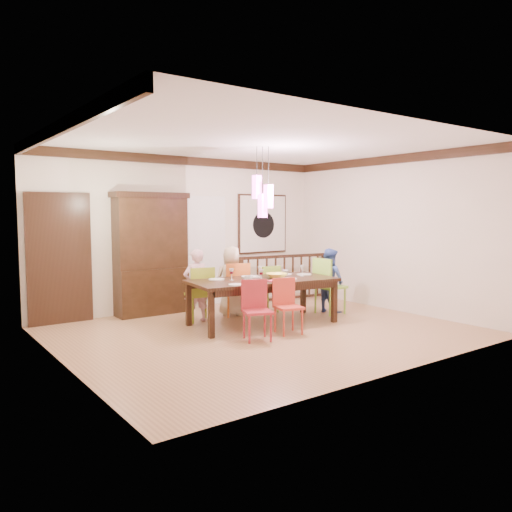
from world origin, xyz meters
TOP-DOWN VIEW (x-y plane):
  - floor at (0.00, 0.00)m, footprint 6.00×6.00m
  - ceiling at (0.00, 0.00)m, footprint 6.00×6.00m
  - wall_back at (0.00, 2.50)m, footprint 6.00×0.00m
  - wall_left at (-3.00, 0.00)m, footprint 0.00×5.00m
  - wall_right at (3.00, 0.00)m, footprint 0.00×5.00m
  - crown_molding at (0.00, 0.00)m, footprint 6.00×5.00m
  - panel_door at (-2.40, 2.45)m, footprint 1.04×0.07m
  - white_doorway at (0.35, 2.46)m, footprint 0.97×0.05m
  - painting at (1.80, 2.46)m, footprint 1.25×0.06m
  - pendant_cluster at (0.29, 0.44)m, footprint 0.27×0.21m
  - dining_table at (0.29, 0.44)m, footprint 2.52×1.40m
  - chair_far_left at (-0.44, 1.26)m, footprint 0.50×0.50m
  - chair_far_mid at (0.31, 1.27)m, footprint 0.56×0.56m
  - chair_far_right at (0.93, 1.20)m, footprint 0.41×0.41m
  - chair_near_left at (-0.41, -0.37)m, footprint 0.50×0.50m
  - chair_near_mid at (0.21, -0.33)m, footprint 0.45×0.45m
  - chair_end_right at (1.79, 0.39)m, footprint 0.46×0.46m
  - china_hutch at (-0.85, 2.30)m, footprint 1.39×0.46m
  - balustrade at (1.98, 1.95)m, footprint 2.23×0.37m
  - person_far_left at (-0.51, 1.24)m, footprint 0.47×0.33m
  - person_far_mid at (0.26, 1.32)m, footprint 0.72×0.62m
  - person_end_right at (1.87, 0.49)m, footprint 0.48×0.60m
  - serving_bowl at (0.53, 0.38)m, footprint 0.46×0.46m
  - small_bowl at (0.02, 0.51)m, footprint 0.25×0.25m
  - cup_left at (-0.11, 0.27)m, footprint 0.16×0.16m
  - cup_right at (0.85, 0.53)m, footprint 0.14×0.14m
  - plate_far_left at (-0.38, 0.79)m, footprint 0.26×0.26m
  - plate_far_mid at (0.28, 0.75)m, footprint 0.26×0.26m
  - plate_far_right at (0.95, 0.68)m, footprint 0.26×0.26m
  - plate_near_left at (-0.44, 0.11)m, footprint 0.26×0.26m
  - plate_near_mid at (0.62, 0.17)m, footprint 0.26×0.26m
  - plate_end_right at (1.20, 0.44)m, footprint 0.26×0.26m
  - wine_glass_a at (-0.21, 0.61)m, footprint 0.08×0.08m
  - wine_glass_b at (0.36, 0.61)m, footprint 0.08×0.08m
  - wine_glass_c at (0.11, 0.24)m, footprint 0.08×0.08m
  - wine_glass_d at (1.05, 0.32)m, footprint 0.08×0.08m
  - napkin at (0.27, 0.12)m, footprint 0.18×0.14m

SIDE VIEW (x-z plane):
  - floor at x=0.00m, z-range 0.00..0.00m
  - chair_near_mid at x=0.21m, z-range 0.06..0.90m
  - chair_near_left at x=-0.41m, z-range 0.06..0.93m
  - chair_far_right at x=0.93m, z-range 0.06..0.93m
  - balustrade at x=1.98m, z-range 0.02..0.98m
  - chair_far_left at x=-0.44m, z-range 0.07..1.00m
  - chair_far_mid at x=0.31m, z-range 0.07..1.03m
  - chair_end_right at x=1.79m, z-range 0.07..1.10m
  - person_end_right at x=1.87m, z-range 0.00..1.18m
  - person_far_left at x=-0.51m, z-range 0.00..1.23m
  - person_far_mid at x=0.26m, z-range 0.00..1.24m
  - dining_table at x=0.29m, z-range 0.30..1.05m
  - plate_far_left at x=-0.38m, z-range 0.75..0.76m
  - plate_far_mid at x=0.28m, z-range 0.75..0.76m
  - plate_far_right at x=0.95m, z-range 0.75..0.76m
  - plate_near_left at x=-0.44m, z-range 0.75..0.76m
  - plate_near_mid at x=0.62m, z-range 0.75..0.76m
  - plate_end_right at x=1.20m, z-range 0.75..0.76m
  - napkin at x=0.27m, z-range 0.75..0.76m
  - small_bowl at x=0.02m, z-range 0.75..0.81m
  - serving_bowl at x=0.53m, z-range 0.75..0.84m
  - cup_left at x=-0.11m, z-range 0.75..0.85m
  - cup_right at x=0.85m, z-range 0.75..0.85m
  - wine_glass_a at x=-0.21m, z-range 0.75..0.94m
  - wine_glass_b at x=0.36m, z-range 0.75..0.94m
  - wine_glass_c at x=0.11m, z-range 0.75..0.94m
  - wine_glass_d at x=1.05m, z-range 0.75..0.94m
  - panel_door at x=-2.40m, z-range -0.07..2.17m
  - white_doorway at x=0.35m, z-range -0.06..2.16m
  - china_hutch at x=-0.85m, z-range 0.01..2.21m
  - wall_back at x=0.00m, z-range -1.55..4.45m
  - wall_left at x=-3.00m, z-range -1.05..3.95m
  - wall_right at x=3.00m, z-range -1.05..3.95m
  - painting at x=1.80m, z-range 0.97..2.22m
  - pendant_cluster at x=0.29m, z-range 1.54..2.68m
  - crown_molding at x=0.00m, z-range 2.74..2.90m
  - ceiling at x=0.00m, z-range 2.90..2.90m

